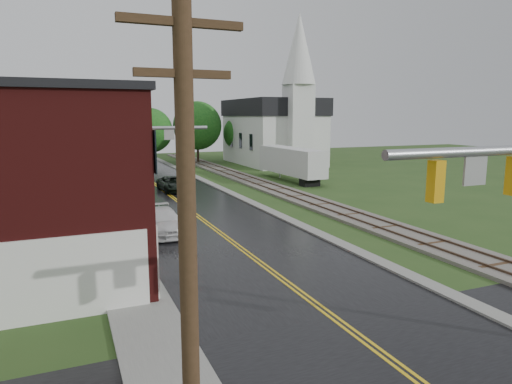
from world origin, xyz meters
TOP-DOWN VIEW (x-y plane):
  - main_road at (0.00, 30.00)m, footprint 10.00×90.00m
  - curb_right at (5.40, 35.00)m, footprint 0.80×70.00m
  - sidewalk_left at (-6.20, 25.00)m, footprint 2.40×50.00m
  - yellow_house at (-11.00, 26.00)m, footprint 8.00×7.00m
  - darkred_building at (-10.00, 35.00)m, footprint 7.00×6.00m
  - church at (20.00, 53.74)m, footprint 10.40×18.40m
  - railroad at (10.00, 35.00)m, footprint 3.20×80.00m
  - traffic_signal_far at (-3.47, 27.00)m, footprint 7.34×0.43m
  - utility_pole_a at (-6.80, 0.00)m, footprint 1.80×0.28m
  - utility_pole_b at (-6.80, 22.00)m, footprint 1.80×0.28m
  - utility_pole_c at (-6.80, 44.00)m, footprint 1.80×0.28m
  - tree_left_e at (-8.85, 45.90)m, footprint 6.40×6.40m
  - suv_dark at (0.80, 35.64)m, footprint 2.47×5.08m
  - pickup_white at (-3.20, 20.48)m, footprint 2.15×5.13m
  - semi_trailer at (14.32, 37.70)m, footprint 2.76×11.26m

SIDE VIEW (x-z plane):
  - main_road at x=0.00m, z-range -0.01..0.01m
  - curb_right at x=5.40m, z-range -0.06..0.06m
  - sidewalk_left at x=-6.20m, z-range -0.06..0.06m
  - railroad at x=10.00m, z-range -0.04..0.26m
  - suv_dark at x=0.80m, z-range 0.00..1.39m
  - pickup_white at x=-3.20m, z-range 0.00..1.48m
  - semi_trailer at x=14.32m, z-range 0.36..3.96m
  - darkred_building at x=-10.00m, z-range 0.00..4.40m
  - yellow_house at x=-11.00m, z-range 0.00..6.40m
  - utility_pole_a at x=-6.80m, z-range 0.22..9.22m
  - utility_pole_b at x=-6.80m, z-range 0.22..9.22m
  - utility_pole_c at x=-6.80m, z-range 0.22..9.22m
  - tree_left_e at x=-8.85m, z-range 0.73..8.89m
  - traffic_signal_far at x=-3.47m, z-range 1.37..8.57m
  - church at x=20.00m, z-range -4.17..15.83m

